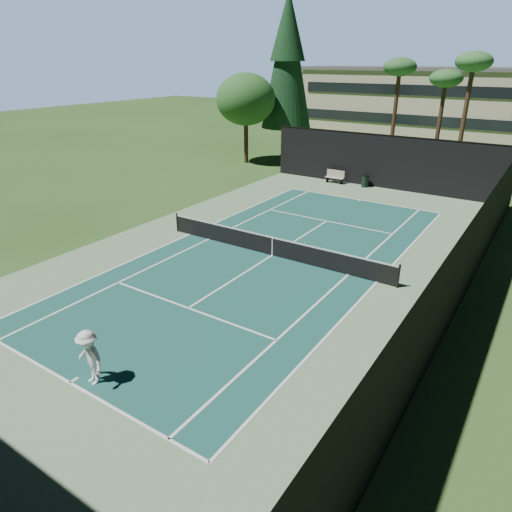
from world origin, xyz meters
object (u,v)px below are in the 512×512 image
(tennis_ball_d, at_px, (259,214))
(tennis_net, at_px, (272,245))
(tennis_ball_a, at_px, (0,338))
(player, at_px, (90,358))
(trash_bin, at_px, (365,181))
(park_bench, at_px, (335,176))
(tennis_ball_c, at_px, (305,243))
(tennis_ball_b, at_px, (253,242))

(tennis_ball_d, bearing_deg, tennis_net, -50.97)
(tennis_ball_a, xyz_separation_m, tennis_ball_d, (-0.07, 16.95, 0.00))
(tennis_ball_d, bearing_deg, player, -73.89)
(player, bearing_deg, trash_bin, 102.90)
(park_bench, height_order, trash_bin, park_bench)
(tennis_ball_c, bearing_deg, player, -90.17)
(tennis_net, height_order, player, player)
(player, height_order, park_bench, player)
(tennis_ball_d, xyz_separation_m, park_bench, (0.68, 10.16, 0.51))
(tennis_ball_c, height_order, trash_bin, trash_bin)
(player, height_order, trash_bin, player)
(tennis_net, distance_m, player, 11.47)
(tennis_net, xyz_separation_m, player, (0.58, -11.45, 0.36))
(tennis_ball_b, bearing_deg, park_bench, 96.95)
(tennis_ball_b, distance_m, trash_bin, 14.55)
(tennis_net, distance_m, park_bench, 15.80)
(tennis_ball_d, height_order, park_bench, park_bench)
(player, bearing_deg, tennis_ball_c, 99.21)
(tennis_net, height_order, tennis_ball_b, tennis_net)
(tennis_ball_c, height_order, park_bench, park_bench)
(tennis_ball_a, relative_size, tennis_ball_c, 1.01)
(tennis_net, relative_size, trash_bin, 13.65)
(trash_bin, bearing_deg, player, -86.49)
(player, relative_size, tennis_ball_d, 24.71)
(park_bench, bearing_deg, tennis_ball_d, -93.80)
(tennis_ball_a, xyz_separation_m, park_bench, (0.61, 27.11, 0.51))
(player, xyz_separation_m, park_bench, (-4.14, 26.84, -0.37))
(tennis_net, relative_size, tennis_ball_b, 178.21)
(tennis_ball_c, relative_size, park_bench, 0.04)
(tennis_net, relative_size, tennis_ball_c, 192.55)
(tennis_ball_a, height_order, trash_bin, trash_bin)
(tennis_ball_a, relative_size, tennis_ball_d, 0.91)
(tennis_ball_a, distance_m, park_bench, 27.12)
(tennis_net, distance_m, trash_bin, 15.53)
(tennis_ball_d, bearing_deg, tennis_ball_a, -89.77)
(player, distance_m, tennis_ball_a, 4.84)
(tennis_ball_c, xyz_separation_m, tennis_ball_d, (-4.86, 2.86, 0.00))
(tennis_net, height_order, tennis_ball_c, tennis_net)
(tennis_ball_d, height_order, trash_bin, trash_bin)
(tennis_ball_b, relative_size, trash_bin, 0.08)
(tennis_net, xyz_separation_m, tennis_ball_a, (-4.17, -11.72, -0.52))
(tennis_ball_b, bearing_deg, tennis_ball_c, 30.02)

